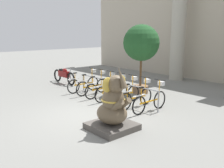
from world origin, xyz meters
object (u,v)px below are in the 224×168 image
at_px(bicycle_3, 112,90).
at_px(bicycle_5, 137,97).
at_px(bicycle_0, 84,83).
at_px(bicycle_4, 124,93).
at_px(potted_tree, 141,45).
at_px(bicycle_6, 151,100).
at_px(elephant_statue, 113,109).
at_px(bicycle_2, 102,88).
at_px(bicycle_1, 93,85).
at_px(motorcycle, 64,75).

relative_size(bicycle_3, bicycle_5, 1.00).
xyz_separation_m(bicycle_0, bicycle_4, (2.65, 0.03, 0.00)).
bearing_deg(potted_tree, bicycle_0, -136.38).
xyz_separation_m(bicycle_6, elephant_statue, (0.39, -2.09, 0.22)).
relative_size(bicycle_2, elephant_statue, 0.93).
bearing_deg(bicycle_2, bicycle_6, 0.37).
height_order(bicycle_2, bicycle_4, same).
height_order(bicycle_4, elephant_statue, elephant_statue).
relative_size(bicycle_3, bicycle_6, 1.00).
xyz_separation_m(bicycle_1, bicycle_5, (2.65, -0.00, 0.00)).
height_order(bicycle_1, bicycle_6, same).
bearing_deg(bicycle_6, bicycle_0, -179.66).
distance_m(bicycle_2, motorcycle, 3.62).
xyz_separation_m(bicycle_2, bicycle_6, (2.65, 0.02, 0.00)).
distance_m(bicycle_4, bicycle_5, 0.66).
bearing_deg(bicycle_3, bicycle_6, 0.64).
height_order(bicycle_4, motorcycle, bicycle_4).
height_order(bicycle_5, elephant_statue, elephant_statue).
distance_m(bicycle_3, potted_tree, 2.52).
distance_m(bicycle_3, motorcycle, 4.28).
bearing_deg(bicycle_0, potted_tree, 43.62).
distance_m(bicycle_0, potted_tree, 3.14).
bearing_deg(bicycle_2, bicycle_5, 0.45).
bearing_deg(bicycle_4, bicycle_2, -179.09).
bearing_deg(potted_tree, elephant_statue, -57.21).
distance_m(bicycle_5, bicycle_6, 0.66).
distance_m(bicycle_1, bicycle_5, 2.65).
relative_size(bicycle_1, bicycle_4, 1.00).
relative_size(bicycle_0, elephant_statue, 0.93).
height_order(bicycle_1, bicycle_2, same).
distance_m(bicycle_0, bicycle_6, 3.97).
bearing_deg(bicycle_4, bicycle_5, -0.47).
relative_size(bicycle_0, bicycle_3, 1.00).
distance_m(bicycle_1, elephant_statue, 4.26).
height_order(bicycle_3, elephant_statue, elephant_statue).
relative_size(bicycle_3, bicycle_4, 1.00).
height_order(bicycle_6, elephant_statue, elephant_statue).
xyz_separation_m(bicycle_1, bicycle_2, (0.66, -0.02, 0.00)).
height_order(bicycle_5, bicycle_6, same).
height_order(bicycle_4, bicycle_5, same).
xyz_separation_m(bicycle_6, potted_tree, (-2.09, 1.77, 1.77)).
bearing_deg(bicycle_0, bicycle_6, 0.34).
relative_size(bicycle_1, bicycle_6, 1.00).
bearing_deg(motorcycle, bicycle_6, -2.34).
relative_size(bicycle_4, potted_tree, 0.57).
bearing_deg(potted_tree, bicycle_4, -66.45).
xyz_separation_m(elephant_statue, motorcycle, (-6.65, 2.35, -0.17)).
xyz_separation_m(bicycle_4, bicycle_6, (1.32, -0.00, 0.00)).
height_order(bicycle_3, bicycle_5, same).
bearing_deg(bicycle_0, bicycle_4, 0.60).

